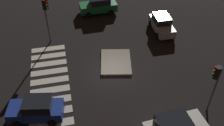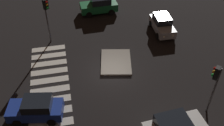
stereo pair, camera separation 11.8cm
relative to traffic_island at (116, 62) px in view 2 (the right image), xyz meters
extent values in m
plane|color=black|center=(1.15, -0.61, -0.09)|extent=(80.00, 80.00, 0.00)
cube|color=gray|center=(0.00, 0.00, 0.00)|extent=(4.08, 3.38, 0.18)
cube|color=black|center=(8.53, 1.89, 1.41)|extent=(1.78, 2.25, 0.69)
cylinder|color=black|center=(7.54, 3.37, 0.25)|extent=(0.29, 0.69, 0.67)
sphere|color=#F2EABF|center=(7.87, 4.14, 0.63)|extent=(0.22, 0.22, 0.22)
cube|color=#1E389E|center=(4.84, -7.03, 0.58)|extent=(2.34, 4.13, 0.80)
cube|color=black|center=(4.88, -6.79, 1.31)|extent=(1.85, 2.23, 0.65)
cylinder|color=black|center=(5.43, -8.36, 0.22)|extent=(0.34, 0.66, 0.63)
cylinder|color=black|center=(3.81, -8.07, 0.22)|extent=(0.34, 0.66, 0.63)
cylinder|color=black|center=(5.86, -5.98, 0.22)|extent=(0.34, 0.66, 0.63)
cylinder|color=black|center=(4.24, -5.69, 0.22)|extent=(0.34, 0.66, 0.63)
sphere|color=#F2EABF|center=(4.95, -8.99, 0.58)|extent=(0.21, 0.21, 0.21)
sphere|color=#F2EABF|center=(4.04, -8.83, 0.58)|extent=(0.21, 0.21, 0.21)
cube|color=#196B38|center=(-9.62, 0.04, 0.65)|extent=(1.98, 4.35, 0.88)
cube|color=black|center=(-9.63, 0.30, 1.45)|extent=(1.75, 2.25, 0.71)
cylinder|color=black|center=(-8.68, -1.26, 0.26)|extent=(0.27, 0.70, 0.69)
cylinder|color=black|center=(-10.48, -1.32, 0.26)|extent=(0.27, 0.70, 0.69)
cylinder|color=black|center=(-8.76, 1.40, 0.26)|extent=(0.27, 0.70, 0.69)
cylinder|color=black|center=(-10.57, 1.34, 0.26)|extent=(0.27, 0.70, 0.69)
sphere|color=#F2EABF|center=(-9.05, -2.05, 0.65)|extent=(0.23, 0.23, 0.23)
sphere|color=#F2EABF|center=(-10.06, -2.08, 0.65)|extent=(0.23, 0.23, 0.23)
cube|color=#9EA0A5|center=(-4.11, 5.93, 0.60)|extent=(4.03, 1.82, 0.82)
cube|color=black|center=(-4.35, 5.94, 1.34)|extent=(2.08, 1.61, 0.66)
cylinder|color=black|center=(-2.85, 6.73, 0.23)|extent=(0.65, 0.25, 0.64)
cylinder|color=black|center=(-2.90, 5.05, 0.23)|extent=(0.65, 0.25, 0.64)
cylinder|color=black|center=(-5.32, 6.80, 0.23)|extent=(0.65, 0.25, 0.64)
cylinder|color=black|center=(-5.37, 5.13, 0.23)|extent=(0.65, 0.25, 0.64)
sphere|color=#F2EABF|center=(-2.14, 6.34, 0.60)|extent=(0.21, 0.21, 0.21)
sphere|color=#F2EABF|center=(-2.17, 5.40, 0.60)|extent=(0.21, 0.21, 0.21)
cylinder|color=#47474C|center=(-4.69, -5.76, 2.25)|extent=(0.14, 0.14, 4.69)
cube|color=black|center=(-4.56, -5.64, 4.12)|extent=(0.53, 0.54, 0.96)
sphere|color=red|center=(-4.41, -5.51, 4.42)|extent=(0.22, 0.22, 0.22)
sphere|color=orange|center=(-4.41, -5.51, 4.12)|extent=(0.22, 0.22, 0.22)
sphere|color=green|center=(-4.41, -5.51, 3.82)|extent=(0.22, 0.22, 0.22)
cylinder|color=#47474C|center=(6.92, 5.46, 2.02)|extent=(0.14, 0.14, 4.23)
cube|color=black|center=(6.80, 5.33, 3.66)|extent=(0.54, 0.54, 0.96)
sphere|color=red|center=(6.66, 5.18, 3.96)|extent=(0.22, 0.22, 0.22)
sphere|color=orange|center=(6.66, 5.18, 3.66)|extent=(0.22, 0.22, 0.22)
sphere|color=green|center=(6.66, 5.18, 3.36)|extent=(0.22, 0.22, 0.22)
cube|color=silver|center=(-3.45, -6.04, -0.08)|extent=(0.70, 3.20, 0.02)
cube|color=silver|center=(-2.30, -6.04, -0.08)|extent=(0.70, 3.20, 0.02)
cube|color=silver|center=(-1.15, -6.04, -0.08)|extent=(0.70, 3.20, 0.02)
cube|color=silver|center=(0.00, -6.04, -0.08)|extent=(0.70, 3.20, 0.02)
cube|color=silver|center=(1.15, -6.04, -0.08)|extent=(0.70, 3.20, 0.02)
cube|color=silver|center=(2.30, -6.04, -0.08)|extent=(0.70, 3.20, 0.02)
cube|color=silver|center=(3.45, -6.04, -0.08)|extent=(0.70, 3.20, 0.02)
cube|color=silver|center=(4.60, -6.04, -0.08)|extent=(0.70, 3.20, 0.02)
cube|color=silver|center=(5.75, -6.04, -0.08)|extent=(0.70, 3.20, 0.02)
camera|label=1|loc=(17.79, -4.23, 15.18)|focal=41.48mm
camera|label=2|loc=(17.82, -4.11, 15.18)|focal=41.48mm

